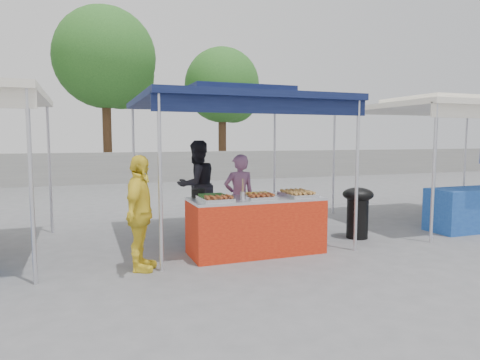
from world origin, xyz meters
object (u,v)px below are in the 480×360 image
object	(u,v)px
cooking_pot	(198,193)
customer_person	(140,213)
vendor_woman	(239,198)
wok_burner	(358,208)
vendor_table	(256,225)
helper_man	(197,185)

from	to	relation	value
cooking_pot	customer_person	size ratio (longest dim) A/B	0.14
customer_person	vendor_woman	bearing A→B (deg)	-35.85
cooking_pot	wok_burner	xyz separation A→B (m)	(2.84, -0.04, -0.38)
vendor_table	vendor_woman	world-z (taller)	vendor_woman
vendor_table	vendor_woman	distance (m)	0.93
vendor_table	customer_person	size ratio (longest dim) A/B	1.31
vendor_table	wok_burner	distance (m)	2.06
vendor_woman	vendor_table	bearing A→B (deg)	88.30
helper_man	customer_person	bearing A→B (deg)	38.28
vendor_table	vendor_woman	size ratio (longest dim) A/B	1.36
cooking_pot	helper_man	distance (m)	1.67
vendor_table	vendor_woman	bearing A→B (deg)	86.86
vendor_table	customer_person	bearing A→B (deg)	-171.14
vendor_table	wok_burner	xyz separation A→B (m)	(2.03, 0.30, 0.10)
wok_burner	vendor_table	bearing A→B (deg)	168.42
cooking_pot	wok_burner	world-z (taller)	cooking_pot
vendor_woman	helper_man	distance (m)	1.19
cooking_pot	customer_person	xyz separation A→B (m)	(-0.95, -0.61, -0.15)
wok_burner	helper_man	bearing A→B (deg)	125.86
cooking_pot	vendor_woman	world-z (taller)	vendor_woman
cooking_pot	helper_man	size ratio (longest dim) A/B	0.13
cooking_pot	wok_burner	bearing A→B (deg)	-0.86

